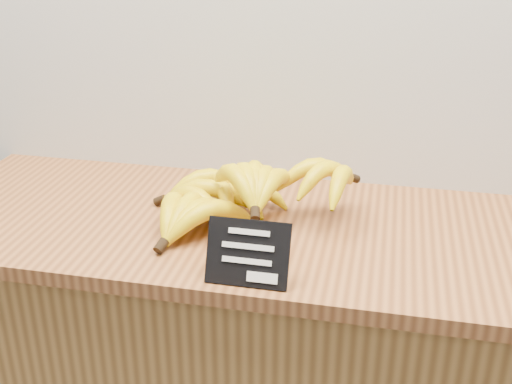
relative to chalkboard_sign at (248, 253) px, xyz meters
The scene contains 3 objects.
counter_top 0.23m from the chalkboard_sign, 95.81° to the left, with size 1.43×0.54×0.03m, color #955A2E.
chalkboard_sign is the anchor object (origin of this frame).
banana_pile 0.24m from the chalkboard_sign, 106.16° to the left, with size 0.51×0.33×0.12m.
Camera 1 is at (0.20, 1.60, 1.52)m, focal length 45.00 mm.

